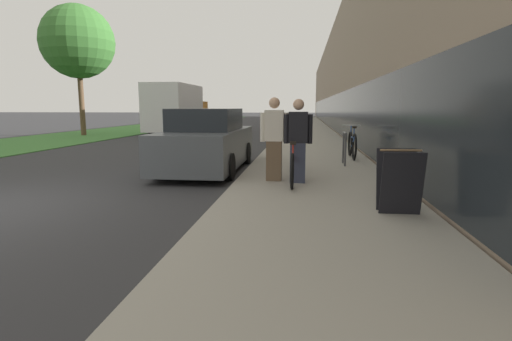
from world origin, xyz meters
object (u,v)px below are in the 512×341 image
person_rider (298,141)px  moving_truck (177,109)px  person_bystander (274,139)px  bike_rack_hoop (344,145)px  tandem_bicycle (294,162)px  parked_sedan_curbside (207,142)px  cruiser_bike_nearest (352,144)px  sandwich_board_sign (399,181)px  street_tree_far (78,42)px

person_rider → moving_truck: moving_truck is taller
person_bystander → bike_rack_hoop: 2.97m
bike_rack_hoop → moving_truck: size_ratio=0.12×
tandem_bicycle → parked_sedan_curbside: parked_sedan_curbside is taller
cruiser_bike_nearest → sandwich_board_sign: cruiser_bike_nearest is taller
person_bystander → parked_sedan_curbside: bearing=135.8°
tandem_bicycle → person_bystander: bearing=-152.0°
bike_rack_hoop → cruiser_bike_nearest: cruiser_bike_nearest is taller
street_tree_far → person_rider: bearing=-47.6°
tandem_bicycle → street_tree_far: bearing=133.0°
tandem_bicycle → bike_rack_hoop: size_ratio=3.33×
bike_rack_hoop → parked_sedan_curbside: parked_sedan_curbside is taller
person_rider → bike_rack_hoop: (1.16, 2.62, -0.31)m
sandwich_board_sign → moving_truck: (-8.95, 17.90, 0.90)m
parked_sedan_curbside → moving_truck: (-5.20, 13.85, 0.74)m
cruiser_bike_nearest → person_bystander: bearing=-117.4°
tandem_bicycle → bike_rack_hoop: 2.57m
cruiser_bike_nearest → moving_truck: moving_truck is taller
bike_rack_hoop → street_tree_far: 17.66m
tandem_bicycle → cruiser_bike_nearest: (1.61, 3.65, 0.04)m
moving_truck → street_tree_far: street_tree_far is taller
person_rider → sandwich_board_sign: 2.60m
street_tree_far → cruiser_bike_nearest: bearing=-34.2°
person_rider → sandwich_board_sign: bearing=-55.6°
person_bystander → sandwich_board_sign: size_ratio=1.85×
parked_sedan_curbside → moving_truck: size_ratio=0.64×
cruiser_bike_nearest → bike_rack_hoop: bearing=-104.4°
person_bystander → bike_rack_hoop: person_bystander is taller
person_rider → street_tree_far: bearing=132.4°
tandem_bicycle → person_bystander: 0.65m
sandwich_board_sign → street_tree_far: bearing=131.4°
cruiser_bike_nearest → street_tree_far: bearing=145.8°
moving_truck → sandwich_board_sign: bearing=-63.4°
person_rider → sandwich_board_sign: (1.45, -2.12, -0.37)m
tandem_bicycle → cruiser_bike_nearest: 3.99m
bike_rack_hoop → parked_sedan_curbside: 3.52m
person_bystander → sandwich_board_sign: 3.02m
parked_sedan_curbside → sandwich_board_sign: bearing=-47.2°
moving_truck → street_tree_far: 6.41m
person_rider → person_bystander: (-0.48, 0.16, 0.02)m
sandwich_board_sign → parked_sedan_curbside: parked_sedan_curbside is taller
sandwich_board_sign → street_tree_far: street_tree_far is taller
person_rider → moving_truck: size_ratio=0.24×
tandem_bicycle → moving_truck: size_ratio=0.41×
bike_rack_hoop → street_tree_far: (-13.33, 10.70, 4.45)m
bike_rack_hoop → moving_truck: (-8.65, 13.16, 0.83)m
street_tree_far → tandem_bicycle: bearing=-47.0°
tandem_bicycle → bike_rack_hoop: bike_rack_hoop is taller
sandwich_board_sign → moving_truck: moving_truck is taller
tandem_bicycle → person_rider: 0.60m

